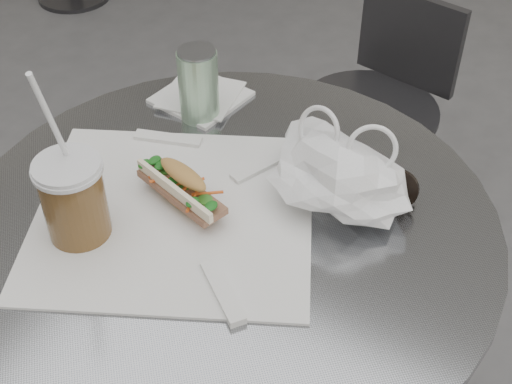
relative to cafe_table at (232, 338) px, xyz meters
The scene contains 9 objects.
cafe_table is the anchor object (origin of this frame).
chair_far 0.84m from the cafe_table, 97.43° to the left, with size 0.35×0.36×0.65m.
sandwich_paper 0.29m from the cafe_table, 154.32° to the right, with size 0.39×0.36×0.00m, color white.
banh_mi 0.32m from the cafe_table, behind, with size 0.19×0.12×0.06m.
iced_coffee 0.39m from the cafe_table, 139.91° to the right, with size 0.09×0.09×0.27m.
sunglasses 0.36m from the cafe_table, 44.99° to the left, with size 0.13×0.05×0.06m.
plastic_bag 0.36m from the cafe_table, 44.35° to the left, with size 0.20×0.15×0.10m, color white, non-canonical shape.
napkin_stack 0.41m from the cafe_table, 132.26° to the left, with size 0.14×0.14×0.01m.
drink_can 0.42m from the cafe_table, 133.97° to the left, with size 0.06×0.06×0.12m.
Camera 1 is at (0.41, -0.39, 1.43)m, focal length 50.00 mm.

